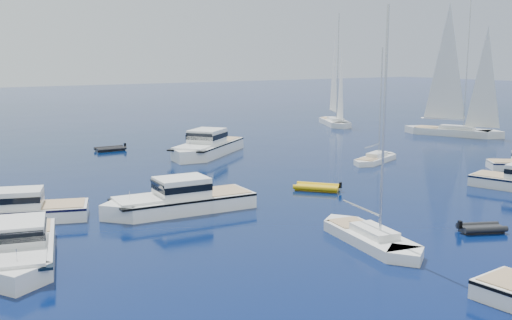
% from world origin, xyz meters
% --- Properties ---
extents(motor_cruiser_left, '(5.83, 10.80, 2.71)m').
position_xyz_m(motor_cruiser_left, '(-25.18, 16.33, 0.00)').
color(motor_cruiser_left, silver).
rests_on(motor_cruiser_left, ground).
extents(motor_cruiser_centre, '(11.51, 4.35, 2.96)m').
position_xyz_m(motor_cruiser_centre, '(-13.99, 21.11, 0.00)').
color(motor_cruiser_centre, white).
rests_on(motor_cruiser_centre, ground).
extents(motor_cruiser_far_l, '(10.28, 6.21, 2.58)m').
position_xyz_m(motor_cruiser_far_l, '(-23.73, 24.73, 0.00)').
color(motor_cruiser_far_l, silver).
rests_on(motor_cruiser_far_l, ground).
extents(motor_cruiser_distant, '(12.93, 11.20, 3.46)m').
position_xyz_m(motor_cruiser_distant, '(-1.11, 40.79, 0.00)').
color(motor_cruiser_distant, white).
rests_on(motor_cruiser_distant, ground).
extents(sailboat_fore, '(4.03, 9.46, 13.49)m').
position_xyz_m(sailboat_fore, '(-8.13, 8.82, 0.00)').
color(sailboat_fore, white).
rests_on(sailboat_fore, ground).
extents(sailboat_centre, '(8.13, 4.82, 11.64)m').
position_xyz_m(sailboat_centre, '(10.84, 27.74, 0.00)').
color(sailboat_centre, white).
rests_on(sailboat_centre, ground).
extents(sailboat_sails_r, '(8.78, 13.85, 19.98)m').
position_xyz_m(sailboat_sails_r, '(33.91, 36.90, 0.00)').
color(sailboat_sails_r, silver).
rests_on(sailboat_sails_r, ground).
extents(sailboat_sails_far, '(7.97, 11.82, 17.20)m').
position_xyz_m(sailboat_sails_far, '(28.81, 54.78, 0.00)').
color(sailboat_sails_far, silver).
rests_on(sailboat_sails_far, ground).
extents(tender_yellow, '(3.90, 4.12, 0.95)m').
position_xyz_m(tender_yellow, '(-2.06, 21.02, 0.00)').
color(tender_yellow, gold).
rests_on(tender_yellow, ground).
extents(tender_grey_near, '(3.21, 2.64, 0.95)m').
position_xyz_m(tender_grey_near, '(-1.04, 6.75, 0.00)').
color(tender_grey_near, black).
rests_on(tender_grey_near, ground).
extents(tender_grey_far, '(3.47, 2.00, 0.95)m').
position_xyz_m(tender_grey_far, '(-8.69, 49.08, 0.00)').
color(tender_grey_far, black).
rests_on(tender_grey_far, ground).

